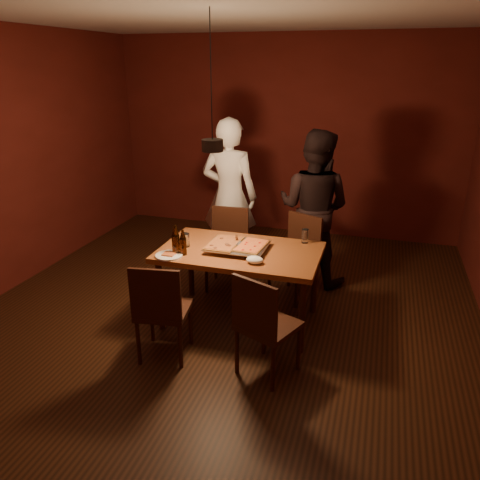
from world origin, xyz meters
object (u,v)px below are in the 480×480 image
(chair_far_right, at_px, (298,249))
(plate_slice, at_px, (169,255))
(chair_far_left, at_px, (228,240))
(dining_table, at_px, (240,257))
(diner_dark, at_px, (314,208))
(chair_near_left, at_px, (160,304))
(pendant_lamp, at_px, (212,144))
(beer_bottle_b, at_px, (183,243))
(beer_bottle_a, at_px, (176,240))
(chair_near_right, at_px, (262,318))
(diner_white, at_px, (229,196))
(pizza_tray, at_px, (237,247))

(chair_far_right, xyz_separation_m, plate_slice, (-1.00, -1.07, 0.22))
(chair_far_left, distance_m, chair_far_right, 0.80)
(dining_table, relative_size, diner_dark, 0.86)
(chair_far_right, height_order, plate_slice, chair_far_right)
(dining_table, height_order, chair_near_left, chair_near_left)
(chair_near_left, xyz_separation_m, pendant_lamp, (0.26, 0.63, 1.22))
(chair_far_left, height_order, beer_bottle_b, beer_bottle_b)
(dining_table, bearing_deg, diner_dark, 66.20)
(chair_far_right, bearing_deg, chair_near_left, 85.56)
(chair_far_right, bearing_deg, pendant_lamp, 81.28)
(beer_bottle_a, bearing_deg, plate_slice, -116.98)
(beer_bottle_b, bearing_deg, chair_near_right, -31.32)
(dining_table, xyz_separation_m, chair_far_right, (0.43, 0.73, -0.14))
(diner_white, bearing_deg, beer_bottle_a, 89.45)
(chair_near_left, distance_m, diner_white, 2.06)
(diner_white, bearing_deg, plate_slice, 88.06)
(pendant_lamp, bearing_deg, diner_white, 102.81)
(dining_table, bearing_deg, chair_far_left, 116.38)
(dining_table, xyz_separation_m, diner_dark, (0.51, 1.16, 0.20))
(dining_table, xyz_separation_m, plate_slice, (-0.57, -0.34, 0.08))
(chair_far_left, distance_m, pendant_lamp, 1.55)
(chair_far_right, xyz_separation_m, beer_bottle_a, (-0.97, -0.99, 0.35))
(chair_near_left, height_order, beer_bottle_b, beer_bottle_b)
(chair_near_right, distance_m, beer_bottle_a, 1.16)
(dining_table, xyz_separation_m, pendant_lamp, (-0.18, -0.20, 1.08))
(beer_bottle_b, distance_m, plate_slice, 0.17)
(chair_far_left, distance_m, chair_near_left, 1.57)
(diner_dark, bearing_deg, chair_far_left, 39.15)
(chair_far_left, distance_m, chair_near_right, 1.74)
(chair_far_left, distance_m, pizza_tray, 0.86)
(chair_far_right, xyz_separation_m, diner_white, (-0.93, 0.47, 0.38))
(chair_far_left, bearing_deg, plate_slice, 75.71)
(dining_table, bearing_deg, pizza_tray, -166.63)
(beer_bottle_a, relative_size, plate_slice, 1.10)
(chair_near_right, bearing_deg, pendant_lamp, 158.15)
(beer_bottle_a, relative_size, diner_dark, 0.16)
(chair_near_left, relative_size, plate_slice, 1.96)
(dining_table, bearing_deg, diner_white, 112.59)
(chair_far_left, xyz_separation_m, pizza_tray, (0.34, -0.75, 0.24))
(pizza_tray, relative_size, diner_dark, 0.31)
(pizza_tray, height_order, plate_slice, pizza_tray)
(diner_white, height_order, pendant_lamp, pendant_lamp)
(dining_table, height_order, diner_dark, diner_dark)
(chair_near_left, bearing_deg, plate_slice, 96.59)
(chair_near_right, height_order, beer_bottle_a, beer_bottle_a)
(chair_near_right, relative_size, beer_bottle_b, 2.32)
(beer_bottle_b, bearing_deg, chair_far_right, 47.82)
(beer_bottle_a, height_order, plate_slice, beer_bottle_a)
(pizza_tray, bearing_deg, dining_table, 15.52)
(chair_near_left, bearing_deg, chair_far_right, 51.67)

